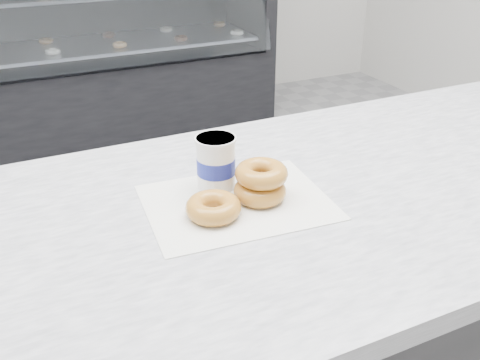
{
  "coord_description": "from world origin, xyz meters",
  "views": [
    {
      "loc": [
        -0.54,
        -1.37,
        1.41
      ],
      "look_at": [
        -0.15,
        -0.55,
        0.93
      ],
      "focal_mm": 40.0,
      "sensor_mm": 36.0,
      "label": 1
    }
  ],
  "objects_px": {
    "counter": "(306,354)",
    "display_case": "(84,60)",
    "donut_stack": "(261,182)",
    "coffee_cup": "(216,162)",
    "donut_single": "(213,207)"
  },
  "relations": [
    {
      "from": "display_case",
      "to": "donut_stack",
      "type": "bearing_deg",
      "value": -92.63
    },
    {
      "from": "counter",
      "to": "display_case",
      "type": "bearing_deg",
      "value": 90.0
    },
    {
      "from": "display_case",
      "to": "counter",
      "type": "bearing_deg",
      "value": -90.0
    },
    {
      "from": "counter",
      "to": "coffee_cup",
      "type": "xyz_separation_m",
      "value": [
        -0.18,
        0.09,
        0.5
      ]
    },
    {
      "from": "counter",
      "to": "display_case",
      "type": "height_order",
      "value": "display_case"
    },
    {
      "from": "donut_single",
      "to": "coffee_cup",
      "type": "relative_size",
      "value": 0.94
    },
    {
      "from": "donut_stack",
      "to": "coffee_cup",
      "type": "xyz_separation_m",
      "value": [
        -0.06,
        0.08,
        0.02
      ]
    },
    {
      "from": "donut_stack",
      "to": "counter",
      "type": "bearing_deg",
      "value": -5.98
    },
    {
      "from": "donut_single",
      "to": "donut_stack",
      "type": "xyz_separation_m",
      "value": [
        0.11,
        0.02,
        0.02
      ]
    },
    {
      "from": "donut_single",
      "to": "counter",
      "type": "bearing_deg",
      "value": 1.9
    },
    {
      "from": "donut_stack",
      "to": "coffee_cup",
      "type": "bearing_deg",
      "value": 125.85
    },
    {
      "from": "donut_stack",
      "to": "display_case",
      "type": "bearing_deg",
      "value": 87.37
    },
    {
      "from": "counter",
      "to": "donut_single",
      "type": "bearing_deg",
      "value": -178.1
    },
    {
      "from": "donut_stack",
      "to": "coffee_cup",
      "type": "height_order",
      "value": "coffee_cup"
    },
    {
      "from": "display_case",
      "to": "coffee_cup",
      "type": "bearing_deg",
      "value": -93.95
    }
  ]
}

